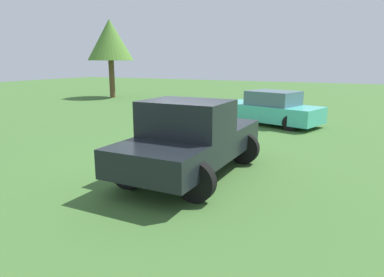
{
  "coord_description": "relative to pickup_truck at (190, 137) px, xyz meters",
  "views": [
    {
      "loc": [
        4.49,
        -8.1,
        2.7
      ],
      "look_at": [
        0.87,
        -0.9,
        0.9
      ],
      "focal_mm": 32.28,
      "sensor_mm": 36.0,
      "label": 1
    }
  ],
  "objects": [
    {
      "name": "sedan_near",
      "position": [
        -0.11,
        7.9,
        -0.29
      ],
      "size": [
        4.87,
        3.04,
        1.46
      ],
      "rotation": [
        0.0,
        0.0,
        2.85
      ],
      "color": "black",
      "rests_on": "ground_plane"
    },
    {
      "name": "pickup_truck",
      "position": [
        0.0,
        0.0,
        0.0
      ],
      "size": [
        2.47,
        4.6,
        1.84
      ],
      "rotation": [
        0.0,
        0.0,
        1.57
      ],
      "color": "black",
      "rests_on": "ground_plane"
    },
    {
      "name": "ground_plane",
      "position": [
        -0.87,
        1.02,
        -0.96
      ],
      "size": [
        80.0,
        80.0,
        0.0
      ],
      "primitive_type": "plane",
      "color": "#3D662D"
    },
    {
      "name": "tree_back_left",
      "position": [
        -13.82,
        13.98,
        3.29
      ],
      "size": [
        3.4,
        3.4,
        5.79
      ],
      "color": "brown",
      "rests_on": "ground_plane"
    }
  ]
}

